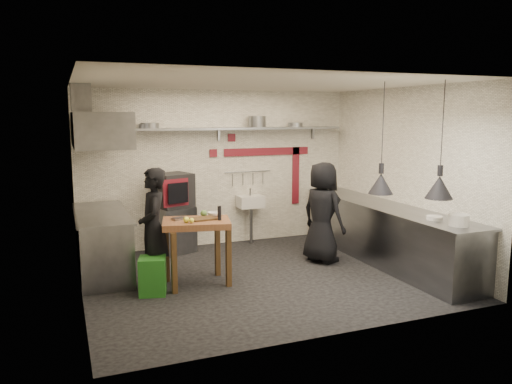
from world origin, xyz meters
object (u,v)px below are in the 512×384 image
object	(u,v)px
combi_oven	(173,190)
green_bin	(153,276)
chef_right	(322,212)
oven_stand	(174,229)
prep_table	(197,252)
chef_left	(153,228)

from	to	relation	value
combi_oven	green_bin	bearing A→B (deg)	-128.88
chef_right	combi_oven	bearing A→B (deg)	36.80
combi_oven	oven_stand	bearing A→B (deg)	66.99
combi_oven	chef_right	bearing A→B (deg)	-51.85
green_bin	oven_stand	bearing A→B (deg)	69.86
combi_oven	green_bin	world-z (taller)	combi_oven
combi_oven	chef_right	distance (m)	2.55
oven_stand	combi_oven	distance (m)	0.69
prep_table	combi_oven	bearing A→B (deg)	100.83
oven_stand	combi_oven	size ratio (longest dim) A/B	1.38
chef_left	green_bin	bearing A→B (deg)	-7.17
oven_stand	chef_right	xyz separation A→B (m)	(2.11, -1.44, 0.41)
prep_table	chef_right	bearing A→B (deg)	21.15
chef_right	green_bin	bearing A→B (deg)	80.30
oven_stand	green_bin	bearing A→B (deg)	-128.54
chef_right	prep_table	bearing A→B (deg)	78.78
prep_table	chef_left	xyz separation A→B (m)	(-0.58, 0.13, 0.37)
combi_oven	prep_table	distance (m)	1.83
combi_oven	prep_table	world-z (taller)	combi_oven
combi_oven	chef_right	world-z (taller)	chef_right
green_bin	prep_table	xyz separation A→B (m)	(0.65, 0.17, 0.21)
chef_right	oven_stand	bearing A→B (deg)	35.92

